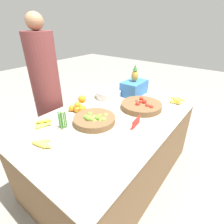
% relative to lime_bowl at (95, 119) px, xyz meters
% --- Properties ---
extents(ground_plane, '(12.00, 12.00, 0.00)m').
position_rel_lime_bowl_xyz_m(ground_plane, '(0.19, -0.06, -0.78)').
color(ground_plane, gray).
extents(market_table, '(1.82, 1.13, 0.75)m').
position_rel_lime_bowl_xyz_m(market_table, '(0.19, -0.06, -0.41)').
color(market_table, brown).
rests_on(market_table, ground_plane).
extents(lime_bowl, '(0.38, 0.38, 0.10)m').
position_rel_lime_bowl_xyz_m(lime_bowl, '(0.00, 0.00, 0.00)').
color(lime_bowl, brown).
rests_on(lime_bowl, market_table).
extents(tomato_basket, '(0.43, 0.43, 0.10)m').
position_rel_lime_bowl_xyz_m(tomato_basket, '(0.53, -0.19, -0.00)').
color(tomato_basket, brown).
rests_on(tomato_basket, market_table).
extents(orange_pile, '(0.20, 0.19, 0.14)m').
position_rel_lime_bowl_xyz_m(orange_pile, '(0.08, 0.28, 0.02)').
color(orange_pile, orange).
rests_on(orange_pile, market_table).
extents(metal_bowl, '(0.30, 0.30, 0.08)m').
position_rel_lime_bowl_xyz_m(metal_bowl, '(0.55, 0.28, 0.01)').
color(metal_bowl, silver).
rests_on(metal_bowl, market_table).
extents(price_sign, '(0.15, 0.02, 0.08)m').
position_rel_lime_bowl_xyz_m(price_sign, '(0.17, -0.33, 0.01)').
color(price_sign, red).
rests_on(price_sign, market_table).
extents(produce_crate, '(0.33, 0.23, 0.38)m').
position_rel_lime_bowl_xyz_m(produce_crate, '(0.82, 0.08, 0.07)').
color(produce_crate, '#3370B7').
rests_on(produce_crate, market_table).
extents(veg_bundle, '(0.07, 0.05, 0.16)m').
position_rel_lime_bowl_xyz_m(veg_bundle, '(-0.24, 0.16, 0.05)').
color(veg_bundle, '#428438').
rests_on(veg_bundle, market_table).
extents(banana_bunch_back_center, '(0.20, 0.19, 0.06)m').
position_rel_lime_bowl_xyz_m(banana_bunch_back_center, '(0.90, -0.44, -0.01)').
color(banana_bunch_back_center, '#EFDB4C').
rests_on(banana_bunch_back_center, market_table).
extents(banana_bunch_front_center, '(0.13, 0.18, 0.04)m').
position_rel_lime_bowl_xyz_m(banana_bunch_front_center, '(-0.49, 0.08, -0.02)').
color(banana_bunch_front_center, '#EFDB4C').
rests_on(banana_bunch_front_center, market_table).
extents(banana_bunch_middle_left, '(0.19, 0.13, 0.06)m').
position_rel_lime_bowl_xyz_m(banana_bunch_middle_left, '(-0.31, 0.33, -0.01)').
color(banana_bunch_middle_left, '#EFDB4C').
rests_on(banana_bunch_middle_left, market_table).
extents(vendor_person, '(0.31, 0.31, 1.67)m').
position_rel_lime_bowl_xyz_m(vendor_person, '(0.03, 0.75, -0.01)').
color(vendor_person, brown).
rests_on(vendor_person, ground_plane).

